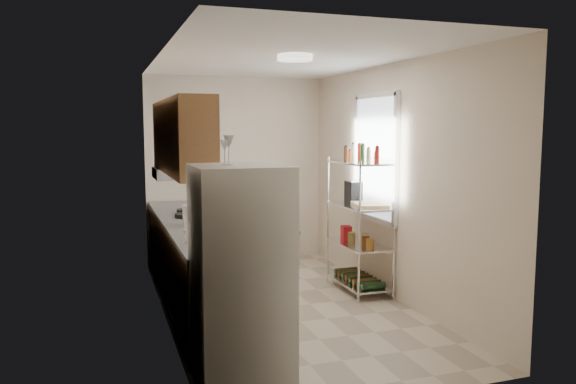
% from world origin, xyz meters
% --- Properties ---
extents(room, '(2.52, 4.42, 2.62)m').
position_xyz_m(room, '(0.00, 0.00, 1.30)').
color(room, beige).
rests_on(room, ground).
extents(counter_run, '(0.63, 3.51, 0.90)m').
position_xyz_m(counter_run, '(-0.92, 0.44, 0.45)').
color(counter_run, '#AB7749').
rests_on(counter_run, ground).
extents(upper_cabinets, '(0.33, 2.20, 0.72)m').
position_xyz_m(upper_cabinets, '(-1.05, 0.10, 1.81)').
color(upper_cabinets, '#AB7749').
rests_on(upper_cabinets, room).
extents(range_hood, '(0.50, 0.60, 0.12)m').
position_xyz_m(range_hood, '(-1.00, 0.90, 1.39)').
color(range_hood, '#B7BABC').
rests_on(range_hood, room).
extents(window, '(0.06, 1.00, 1.46)m').
position_xyz_m(window, '(1.23, 0.35, 1.55)').
color(window, white).
rests_on(window, room).
extents(bakers_rack, '(0.45, 0.90, 1.73)m').
position_xyz_m(bakers_rack, '(1.00, 0.30, 1.11)').
color(bakers_rack, silver).
rests_on(bakers_rack, ground).
extents(ceiling_dome, '(0.34, 0.34, 0.05)m').
position_xyz_m(ceiling_dome, '(0.00, -0.30, 2.57)').
color(ceiling_dome, white).
rests_on(ceiling_dome, room).
extents(refrigerator, '(0.67, 0.67, 1.63)m').
position_xyz_m(refrigerator, '(-0.87, -1.59, 0.82)').
color(refrigerator, silver).
rests_on(refrigerator, ground).
extents(wine_glass_a, '(0.08, 0.08, 0.21)m').
position_xyz_m(wine_glass_a, '(-0.95, -1.58, 1.74)').
color(wine_glass_a, silver).
rests_on(wine_glass_a, refrigerator).
extents(wine_glass_b, '(0.07, 0.07, 0.18)m').
position_xyz_m(wine_glass_b, '(-0.98, -1.60, 1.72)').
color(wine_glass_b, silver).
rests_on(wine_glass_b, refrigerator).
extents(rice_cooker, '(0.27, 0.27, 0.22)m').
position_xyz_m(rice_cooker, '(-0.91, 0.18, 1.01)').
color(rice_cooker, white).
rests_on(rice_cooker, counter_run).
extents(frying_pan_large, '(0.29, 0.29, 0.05)m').
position_xyz_m(frying_pan_large, '(-0.92, 0.72, 0.92)').
color(frying_pan_large, black).
rests_on(frying_pan_large, counter_run).
extents(frying_pan_small, '(0.24, 0.24, 0.05)m').
position_xyz_m(frying_pan_small, '(-0.87, 1.06, 0.92)').
color(frying_pan_small, black).
rests_on(frying_pan_small, counter_run).
extents(cutting_board, '(0.44, 0.51, 0.03)m').
position_xyz_m(cutting_board, '(1.08, 0.20, 1.03)').
color(cutting_board, tan).
rests_on(cutting_board, bakers_rack).
extents(espresso_machine, '(0.16, 0.23, 0.26)m').
position_xyz_m(espresso_machine, '(1.08, 0.63, 1.14)').
color(espresso_machine, black).
rests_on(espresso_machine, bakers_rack).
extents(storage_bag, '(0.13, 0.16, 0.17)m').
position_xyz_m(storage_bag, '(0.95, 0.55, 0.64)').
color(storage_bag, maroon).
rests_on(storage_bag, bakers_rack).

